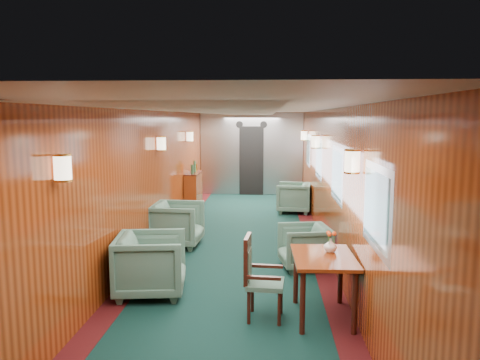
# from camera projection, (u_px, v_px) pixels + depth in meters

# --- Properties ---
(room) EXTENTS (12.00, 12.10, 2.40)m
(room) POSITION_uv_depth(u_px,v_px,m) (238.00, 155.00, 7.74)
(room) COLOR black
(room) RESTS_ON ground
(bulkhead) EXTENTS (2.98, 0.17, 2.39)m
(bulkhead) POSITION_uv_depth(u_px,v_px,m) (252.00, 154.00, 13.65)
(bulkhead) COLOR #A2A4A9
(bulkhead) RESTS_ON ground
(windows_right) EXTENTS (0.02, 8.60, 0.80)m
(windows_right) POSITION_uv_depth(u_px,v_px,m) (326.00, 166.00, 7.92)
(windows_right) COLOR #A6A9AD
(windows_right) RESTS_ON ground
(wall_sconces) EXTENTS (2.97, 7.97, 0.25)m
(wall_sconces) POSITION_uv_depth(u_px,v_px,m) (240.00, 144.00, 8.28)
(wall_sconces) COLOR #FFECC6
(wall_sconces) RESTS_ON ground
(dining_table) EXTENTS (0.70, 0.99, 0.73)m
(dining_table) POSITION_uv_depth(u_px,v_px,m) (323.00, 266.00, 5.25)
(dining_table) COLOR maroon
(dining_table) RESTS_ON ground
(side_chair) EXTENTS (0.46, 0.48, 0.95)m
(side_chair) POSITION_uv_depth(u_px,v_px,m) (257.00, 274.00, 5.25)
(side_chair) COLOR #1C4137
(side_chair) RESTS_ON ground
(credenza) EXTENTS (0.32, 1.03, 1.20)m
(credenza) POSITION_uv_depth(u_px,v_px,m) (193.00, 191.00, 11.50)
(credenza) COLOR maroon
(credenza) RESTS_ON ground
(flower_vase) EXTENTS (0.16, 0.16, 0.16)m
(flower_vase) POSITION_uv_depth(u_px,v_px,m) (330.00, 245.00, 5.36)
(flower_vase) COLOR silver
(flower_vase) RESTS_ON dining_table
(armchair_left_near) EXTENTS (0.97, 0.95, 0.79)m
(armchair_left_near) POSITION_uv_depth(u_px,v_px,m) (151.00, 264.00, 5.98)
(armchair_left_near) COLOR #1C4137
(armchair_left_near) RESTS_ON ground
(armchair_left_far) EXTENTS (0.91, 0.89, 0.78)m
(armchair_left_far) POSITION_uv_depth(u_px,v_px,m) (177.00, 224.00, 8.25)
(armchair_left_far) COLOR #1C4137
(armchair_left_far) RESTS_ON ground
(armchair_right_near) EXTENTS (0.83, 0.82, 0.66)m
(armchair_right_near) POSITION_uv_depth(u_px,v_px,m) (304.00, 247.00, 7.04)
(armchair_right_near) COLOR #1C4137
(armchair_right_near) RESTS_ON ground
(armchair_right_far) EXTENTS (0.87, 0.85, 0.72)m
(armchair_right_far) POSITION_uv_depth(u_px,v_px,m) (294.00, 198.00, 11.14)
(armchair_right_far) COLOR #1C4137
(armchair_right_far) RESTS_ON ground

